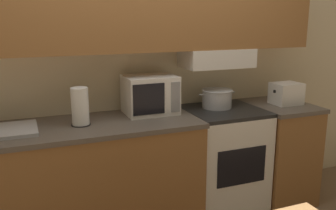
{
  "coord_description": "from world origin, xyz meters",
  "views": [
    {
      "loc": [
        -0.92,
        -3.01,
        1.68
      ],
      "look_at": [
        0.05,
        -0.58,
        1.06
      ],
      "focal_mm": 40.0,
      "sensor_mm": 36.0,
      "label": 1
    }
  ],
  "objects_px": {
    "cooking_pot": "(217,98)",
    "toaster": "(286,93)",
    "paper_towel_roll": "(80,107)",
    "stove_range": "(222,159)",
    "microwave": "(150,95)"
  },
  "relations": [
    {
      "from": "cooking_pot",
      "to": "toaster",
      "type": "xyz_separation_m",
      "value": [
        0.64,
        -0.11,
        0.01
      ]
    },
    {
      "from": "cooking_pot",
      "to": "paper_towel_roll",
      "type": "relative_size",
      "value": 1.25
    },
    {
      "from": "stove_range",
      "to": "microwave",
      "type": "bearing_deg",
      "value": 169.99
    },
    {
      "from": "toaster",
      "to": "paper_towel_roll",
      "type": "xyz_separation_m",
      "value": [
        -1.83,
        0.01,
        0.04
      ]
    },
    {
      "from": "stove_range",
      "to": "toaster",
      "type": "bearing_deg",
      "value": -3.37
    },
    {
      "from": "microwave",
      "to": "toaster",
      "type": "relative_size",
      "value": 1.58
    },
    {
      "from": "microwave",
      "to": "toaster",
      "type": "height_order",
      "value": "microwave"
    },
    {
      "from": "stove_range",
      "to": "paper_towel_roll",
      "type": "relative_size",
      "value": 3.28
    },
    {
      "from": "cooking_pot",
      "to": "paper_towel_roll",
      "type": "height_order",
      "value": "paper_towel_roll"
    },
    {
      "from": "toaster",
      "to": "microwave",
      "type": "bearing_deg",
      "value": 173.27
    },
    {
      "from": "toaster",
      "to": "paper_towel_roll",
      "type": "relative_size",
      "value": 0.94
    },
    {
      "from": "toaster",
      "to": "paper_towel_roll",
      "type": "height_order",
      "value": "paper_towel_roll"
    },
    {
      "from": "paper_towel_roll",
      "to": "cooking_pot",
      "type": "bearing_deg",
      "value": 4.92
    },
    {
      "from": "stove_range",
      "to": "toaster",
      "type": "distance_m",
      "value": 0.83
    },
    {
      "from": "microwave",
      "to": "paper_towel_roll",
      "type": "xyz_separation_m",
      "value": [
        -0.58,
        -0.14,
        -0.02
      ]
    }
  ]
}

